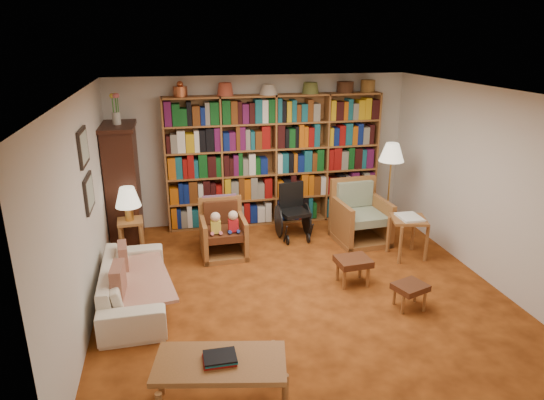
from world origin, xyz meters
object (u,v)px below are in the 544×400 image
object	(u,v)px
footstool_a	(353,263)
sofa	(134,283)
wheelchair	(293,213)
coffee_table	(220,366)
floor_lamp	(392,156)
side_table_papers	(408,225)
footstool_b	(410,289)
armchair_leather	(223,231)
armchair_sage	(359,217)
side_table_lamp	(131,231)

from	to	relation	value
footstool_a	sofa	bearing A→B (deg)	178.17
wheelchair	coffee_table	world-z (taller)	wheelchair
floor_lamp	side_table_papers	size ratio (longest dim) A/B	2.37
floor_lamp	side_table_papers	bearing A→B (deg)	-96.85
side_table_papers	footstool_b	xyz separation A→B (m)	(-0.63, -1.33, -0.24)
armchair_leather	wheelchair	world-z (taller)	wheelchair
side_table_papers	footstool_a	size ratio (longest dim) A/B	1.40
wheelchair	coffee_table	bearing A→B (deg)	-113.64
sofa	side_table_papers	bearing A→B (deg)	-83.39
armchair_sage	floor_lamp	distance (m)	1.10
sofa	side_table_papers	xyz separation A→B (m)	(3.84, 0.53, 0.23)
side_table_lamp	floor_lamp	xyz separation A→B (m)	(4.06, 0.11, 0.89)
side_table_lamp	coffee_table	distance (m)	3.41
sofa	footstool_a	size ratio (longest dim) A/B	4.05
sofa	side_table_papers	distance (m)	3.89
armchair_sage	wheelchair	size ratio (longest dim) A/B	1.11
sofa	armchair_leather	distance (m)	1.73
footstool_a	footstool_b	size ratio (longest dim) A/B	1.00
side_table_lamp	wheelchair	xyz separation A→B (m)	(2.51, 0.30, -0.02)
side_table_lamp	armchair_sage	xyz separation A→B (m)	(3.49, -0.06, -0.05)
wheelchair	footstool_b	distance (m)	2.59
footstool_b	side_table_lamp	bearing A→B (deg)	147.00
wheelchair	coffee_table	size ratio (longest dim) A/B	0.71
floor_lamp	footstool_b	world-z (taller)	floor_lamp
armchair_leather	footstool_a	xyz separation A→B (m)	(1.55, -1.32, -0.05)
sofa	footstool_b	size ratio (longest dim) A/B	4.07
wheelchair	side_table_papers	size ratio (longest dim) A/B	1.36
sofa	side_table_lamp	distance (m)	1.37
sofa	side_table_papers	world-z (taller)	side_table_papers
armchair_leather	wheelchair	bearing A→B (deg)	20.07
wheelchair	floor_lamp	distance (m)	1.80
side_table_papers	coffee_table	size ratio (longest dim) A/B	0.52
floor_lamp	footstool_b	size ratio (longest dim) A/B	3.33
floor_lamp	coffee_table	xyz separation A→B (m)	(-3.12, -3.39, -0.90)
side_table_lamp	side_table_papers	distance (m)	4.03
floor_lamp	footstool_a	world-z (taller)	floor_lamp
coffee_table	armchair_leather	bearing A→B (deg)	83.09
floor_lamp	armchair_sage	bearing A→B (deg)	-163.03
footstool_a	coffee_table	xyz separation A→B (m)	(-1.93, -1.83, 0.10)
side_table_papers	wheelchair	bearing A→B (deg)	141.84
wheelchair	footstool_a	bearing A→B (deg)	-78.28
footstool_a	coffee_table	size ratio (longest dim) A/B	0.37
footstool_a	footstool_b	distance (m)	0.84
side_table_papers	armchair_leather	bearing A→B (deg)	165.14
armchair_sage	sofa	bearing A→B (deg)	-159.08
footstool_b	coffee_table	distance (m)	2.64
wheelchair	floor_lamp	xyz separation A→B (m)	(1.55, -0.19, 0.90)
armchair_leather	armchair_sage	distance (m)	2.17
floor_lamp	side_table_papers	distance (m)	1.24
armchair_sage	side_table_lamp	bearing A→B (deg)	179.00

